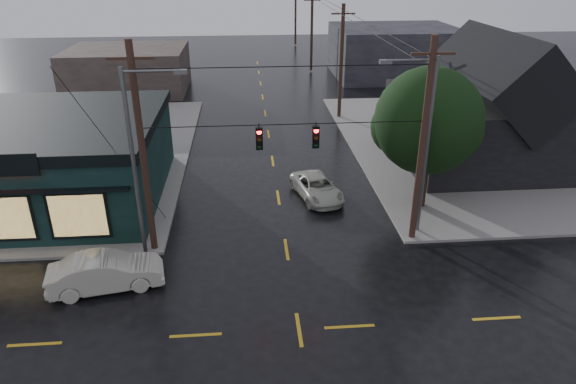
{
  "coord_description": "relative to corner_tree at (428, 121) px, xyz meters",
  "views": [
    {
      "loc": [
        -1.77,
        -15.79,
        13.33
      ],
      "look_at": [
        0.03,
        5.49,
        3.38
      ],
      "focal_mm": 32.0,
      "sensor_mm": 36.0,
      "label": 1
    }
  ],
  "objects": [
    {
      "name": "ground_plane",
      "position": [
        -8.0,
        -10.07,
        -5.14
      ],
      "size": [
        160.0,
        160.0,
        0.0
      ],
      "primitive_type": "plane",
      "color": "black"
    },
    {
      "name": "sidewalk_ne",
      "position": [
        12.0,
        9.93,
        -5.07
      ],
      "size": [
        28.0,
        28.0,
        0.15
      ],
      "primitive_type": "cube",
      "color": "gray",
      "rests_on": "ground"
    },
    {
      "name": "pizza_shop",
      "position": [
        -23.0,
        2.88,
        -2.58
      ],
      "size": [
        16.3,
        12.34,
        4.9
      ],
      "color": "black",
      "rests_on": "ground"
    },
    {
      "name": "ne_building",
      "position": [
        7.0,
        6.93,
        -0.67
      ],
      "size": [
        12.6,
        11.6,
        8.75
      ],
      "color": "black",
      "rests_on": "ground"
    },
    {
      "name": "corner_tree",
      "position": [
        0.0,
        0.0,
        0.0
      ],
      "size": [
        5.83,
        5.83,
        7.94
      ],
      "color": "black",
      "rests_on": "ground"
    },
    {
      "name": "utility_pole_nw",
      "position": [
        -14.5,
        -3.57,
        -5.14
      ],
      "size": [
        2.0,
        0.32,
        10.15
      ],
      "primitive_type": null,
      "color": "black",
      "rests_on": "ground"
    },
    {
      "name": "utility_pole_ne",
      "position": [
        -1.5,
        -3.57,
        -5.14
      ],
      "size": [
        2.0,
        0.32,
        10.15
      ],
      "primitive_type": null,
      "color": "black",
      "rests_on": "ground"
    },
    {
      "name": "utility_pole_far_a",
      "position": [
        -1.5,
        17.93,
        -5.14
      ],
      "size": [
        2.0,
        0.32,
        9.65
      ],
      "primitive_type": null,
      "color": "black",
      "rests_on": "ground"
    },
    {
      "name": "utility_pole_far_b",
      "position": [
        -1.5,
        37.93,
        -5.14
      ],
      "size": [
        2.0,
        0.32,
        9.15
      ],
      "primitive_type": null,
      "color": "black",
      "rests_on": "ground"
    },
    {
      "name": "utility_pole_far_c",
      "position": [
        -1.5,
        57.93,
        -5.14
      ],
      "size": [
        2.0,
        0.32,
        9.15
      ],
      "primitive_type": null,
      "color": "black",
      "rests_on": "ground"
    },
    {
      "name": "span_signal_assembly",
      "position": [
        -7.9,
        -3.57,
        0.56
      ],
      "size": [
        13.0,
        0.48,
        1.23
      ],
      "color": "black",
      "rests_on": "ground"
    },
    {
      "name": "streetlight_nw",
      "position": [
        -14.8,
        -4.27,
        -5.14
      ],
      "size": [
        5.4,
        0.3,
        9.15
      ],
      "primitive_type": null,
      "color": "#5C5E60",
      "rests_on": "ground"
    },
    {
      "name": "streetlight_ne",
      "position": [
        -1.0,
        -2.87,
        -5.14
      ],
      "size": [
        5.4,
        0.3,
        9.15
      ],
      "primitive_type": null,
      "color": "#5C5E60",
      "rests_on": "ground"
    },
    {
      "name": "bg_building_west",
      "position": [
        -22.0,
        29.93,
        -2.94
      ],
      "size": [
        12.0,
        10.0,
        4.4
      ],
      "primitive_type": "cube",
      "color": "#362A27",
      "rests_on": "ground"
    },
    {
      "name": "bg_building_east",
      "position": [
        8.0,
        34.93,
        -2.34
      ],
      "size": [
        14.0,
        12.0,
        5.6
      ],
      "primitive_type": "cube",
      "color": "black",
      "rests_on": "ground"
    },
    {
      "name": "sedan_cream",
      "position": [
        -16.06,
        -6.59,
        -4.34
      ],
      "size": [
        5.07,
        2.59,
        1.59
      ],
      "primitive_type": "imported",
      "rotation": [
        0.0,
        0.0,
        1.76
      ],
      "color": "beige",
      "rests_on": "ground"
    },
    {
      "name": "suv_silver",
      "position": [
        -5.69,
        1.74,
        -4.5
      ],
      "size": [
        3.16,
        4.99,
        1.28
      ],
      "primitive_type": "imported",
      "rotation": [
        0.0,
        0.0,
        0.24
      ],
      "color": "#B2B2A4",
      "rests_on": "ground"
    }
  ]
}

